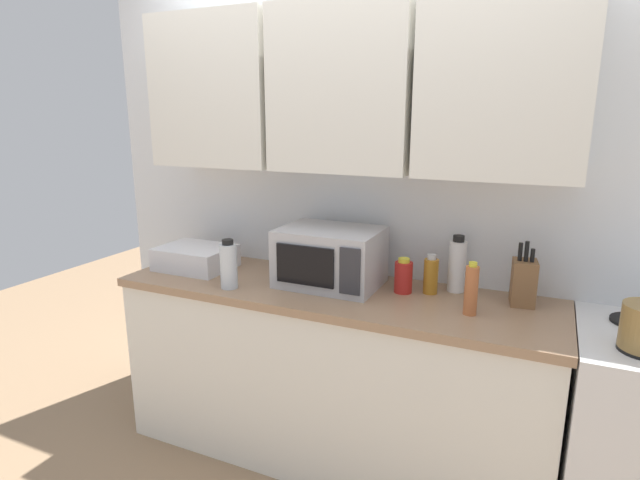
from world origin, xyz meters
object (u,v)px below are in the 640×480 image
microwave (330,257)px  bottle_clear_tall (229,265)px  knife_block (524,282)px  dish_rack (196,258)px  bottle_spice_jar (471,290)px  bottle_red_sauce (403,276)px  bottle_white_jar (457,265)px  bottle_amber_vinegar (431,275)px

microwave → bottle_clear_tall: bearing=-149.6°
bottle_clear_tall → microwave: bearing=30.4°
microwave → knife_block: (0.88, 0.10, -0.04)m
dish_rack → bottle_clear_tall: 0.40m
knife_block → bottle_spice_jar: (-0.19, -0.21, 0.00)m
dish_rack → knife_block: 1.65m
knife_block → bottle_spice_jar: bearing=-131.9°
knife_block → bottle_red_sauce: 0.52m
microwave → bottle_spice_jar: 0.70m
bottle_spice_jar → bottle_red_sauce: 0.36m
knife_block → bottle_white_jar: bearing=169.2°
knife_block → bottle_red_sauce: knife_block is taller
dish_rack → knife_block: bearing=5.3°
dish_rack → bottle_spice_jar: (1.45, -0.06, 0.05)m
bottle_amber_vinegar → bottle_red_sauce: 0.13m
dish_rack → bottle_spice_jar: size_ratio=1.67×
bottle_amber_vinegar → bottle_spice_jar: bearing=-42.4°
bottle_amber_vinegar → bottle_clear_tall: bearing=-160.0°
bottle_amber_vinegar → bottle_red_sauce: bottle_amber_vinegar is taller
bottle_clear_tall → bottle_red_sauce: size_ratio=1.45×
bottle_clear_tall → bottle_red_sauce: 0.83m
knife_block → bottle_amber_vinegar: bearing=-176.9°
bottle_white_jar → bottle_spice_jar: size_ratio=1.19×
dish_rack → knife_block: (1.65, 0.15, 0.04)m
microwave → bottle_white_jar: microwave is taller
bottle_amber_vinegar → bottle_clear_tall: (-0.90, -0.33, 0.03)m
knife_block → bottle_clear_tall: bearing=-165.0°
bottle_amber_vinegar → bottle_white_jar: 0.14m
knife_block → bottle_red_sauce: (-0.52, -0.06, -0.03)m
bottle_red_sauce → bottle_clear_tall: bearing=-159.9°
bottle_clear_tall → bottle_spice_jar: 1.12m
dish_rack → bottle_clear_tall: bearing=-29.2°
dish_rack → bottle_red_sauce: size_ratio=2.29×
microwave → bottle_red_sauce: size_ratio=2.89×
bottle_amber_vinegar → bottle_clear_tall: bottle_clear_tall is taller
microwave → bottle_spice_jar: size_ratio=2.11×
bottle_spice_jar → dish_rack: bearing=177.6°
bottle_white_jar → bottle_red_sauce: size_ratio=1.63×
knife_block → bottle_amber_vinegar: (-0.40, -0.02, -0.02)m
bottle_clear_tall → bottle_spice_jar: bottle_clear_tall is taller
microwave → bottle_red_sauce: 0.36m
dish_rack → bottle_red_sauce: 1.13m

